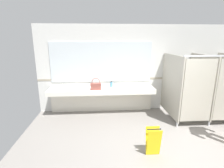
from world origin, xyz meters
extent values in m
cube|color=gray|center=(0.00, 0.00, -0.05)|extent=(7.06, 5.76, 0.10)
cube|color=silver|center=(0.00, 2.64, 1.37)|extent=(7.06, 0.12, 2.73)
cube|color=#9E937F|center=(0.00, 2.57, 1.05)|extent=(7.06, 0.01, 0.06)
cube|color=silver|center=(-1.53, 2.28, 0.76)|extent=(3.24, 0.56, 0.14)
cube|color=silver|center=(-1.53, 2.52, 0.34)|extent=(3.24, 0.08, 0.69)
cube|color=beige|center=(-2.74, 2.25, 0.78)|extent=(0.42, 0.31, 0.11)
cylinder|color=silver|center=(-2.74, 2.47, 0.88)|extent=(0.04, 0.04, 0.11)
cylinder|color=silver|center=(-2.74, 2.41, 0.93)|extent=(0.03, 0.11, 0.03)
sphere|color=silver|center=(-2.67, 2.48, 0.86)|extent=(0.04, 0.04, 0.04)
cube|color=beige|center=(-1.94, 2.25, 0.78)|extent=(0.42, 0.31, 0.11)
cylinder|color=silver|center=(-1.94, 2.47, 0.88)|extent=(0.04, 0.04, 0.11)
cylinder|color=silver|center=(-1.94, 2.41, 0.93)|extent=(0.03, 0.11, 0.03)
sphere|color=silver|center=(-1.87, 2.48, 0.86)|extent=(0.04, 0.04, 0.04)
cube|color=beige|center=(-1.13, 2.25, 0.78)|extent=(0.42, 0.31, 0.11)
cylinder|color=silver|center=(-1.13, 2.47, 0.88)|extent=(0.04, 0.04, 0.11)
cylinder|color=silver|center=(-1.13, 2.41, 0.93)|extent=(0.03, 0.11, 0.03)
sphere|color=silver|center=(-1.06, 2.48, 0.86)|extent=(0.04, 0.04, 0.04)
cube|color=beige|center=(-0.32, 2.25, 0.78)|extent=(0.42, 0.31, 0.11)
cylinder|color=silver|center=(-0.32, 2.47, 0.88)|extent=(0.04, 0.04, 0.11)
cylinder|color=silver|center=(-0.32, 2.41, 0.93)|extent=(0.03, 0.11, 0.03)
sphere|color=silver|center=(-0.25, 2.48, 0.86)|extent=(0.04, 0.04, 0.04)
cube|color=silver|center=(-1.53, 2.57, 1.59)|extent=(3.14, 0.02, 1.23)
cube|color=#B2AD9E|center=(0.46, 1.88, 1.00)|extent=(0.03, 1.35, 1.75)
cylinder|color=silver|center=(0.46, 1.27, 0.06)|extent=(0.05, 0.05, 0.12)
cube|color=#B2AD9E|center=(1.36, 1.88, 1.00)|extent=(0.03, 1.35, 1.75)
cylinder|color=silver|center=(1.36, 1.27, 0.06)|extent=(0.05, 0.05, 0.12)
cube|color=#B2AD9E|center=(0.91, 1.24, 1.00)|extent=(0.81, 0.03, 1.65)
cube|color=#B7BABF|center=(1.36, 1.24, 1.89)|extent=(1.85, 0.04, 0.04)
cube|color=#934C42|center=(-1.71, 2.14, 0.93)|extent=(0.31, 0.10, 0.20)
torus|color=#934C42|center=(-1.71, 2.14, 1.07)|extent=(0.23, 0.02, 0.23)
cylinder|color=teal|center=(-1.23, 2.45, 0.90)|extent=(0.07, 0.07, 0.15)
cylinder|color=black|center=(-1.23, 2.45, 0.99)|extent=(0.03, 0.03, 0.04)
cube|color=yellow|center=(-0.54, 0.14, 0.29)|extent=(0.28, 0.10, 0.58)
cube|color=yellow|center=(-0.54, 0.23, 0.29)|extent=(0.28, 0.10, 0.58)
cylinder|color=black|center=(-0.54, 0.18, 0.57)|extent=(0.28, 0.02, 0.02)
camera|label=1|loc=(-1.59, -2.78, 2.27)|focal=27.52mm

